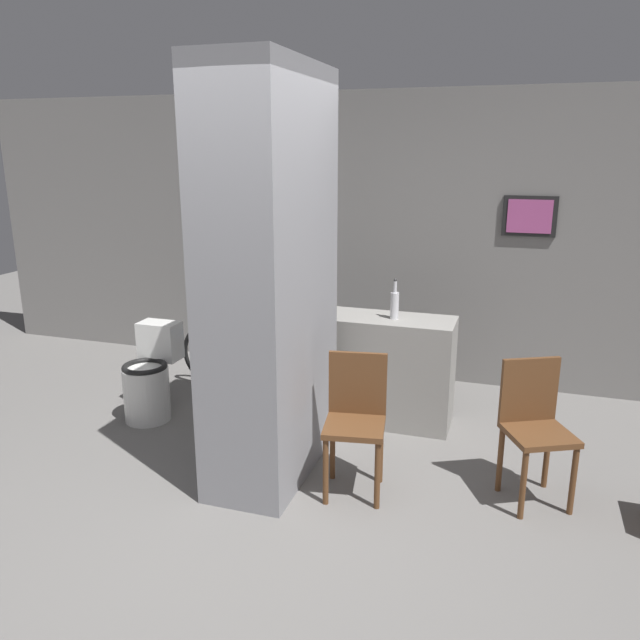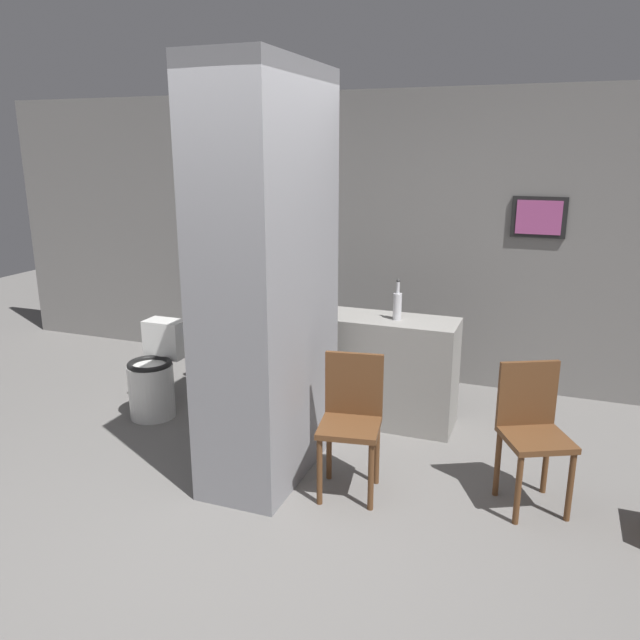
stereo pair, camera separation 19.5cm
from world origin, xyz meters
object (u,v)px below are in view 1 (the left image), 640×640
at_px(chair_by_doorway, 534,424).
at_px(bicycle, 266,358).
at_px(toilet, 150,379).
at_px(chair_near_pillar, 356,416).
at_px(bottle_tall, 395,304).

distance_m(chair_by_doorway, bicycle, 2.48).
relative_size(toilet, bicycle, 0.46).
distance_m(chair_near_pillar, chair_by_doorway, 1.09).
relative_size(bicycle, bottle_tall, 5.23).
bearing_deg(bottle_tall, toilet, -164.92).
distance_m(toilet, bottle_tall, 2.03).
relative_size(chair_near_pillar, bicycle, 0.54).
distance_m(toilet, bicycle, 1.03).
height_order(chair_near_pillar, bottle_tall, bottle_tall).
distance_m(chair_by_doorway, bottle_tall, 1.41).
bearing_deg(bottle_tall, chair_near_pillar, -91.02).
relative_size(toilet, chair_near_pillar, 0.85).
xyz_separation_m(chair_near_pillar, chair_by_doorway, (1.06, 0.23, 0.00)).
height_order(toilet, bottle_tall, bottle_tall).
xyz_separation_m(toilet, chair_near_pillar, (1.84, -0.55, 0.17)).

